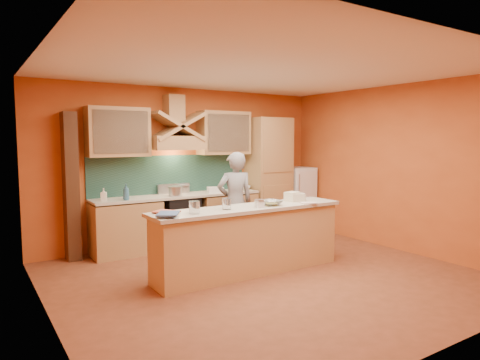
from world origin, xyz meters
TOP-DOWN VIEW (x-y plane):
  - floor at (0.00, 0.00)m, footprint 5.50×5.00m
  - ceiling at (0.00, 0.00)m, footprint 5.50×5.00m
  - wall_back at (0.00, 2.50)m, footprint 5.50×0.02m
  - wall_front at (0.00, -2.50)m, footprint 5.50×0.02m
  - wall_left at (-2.75, 0.00)m, footprint 0.02×5.00m
  - wall_right at (2.75, 0.00)m, footprint 0.02×5.00m
  - base_cabinet_left at (-1.25, 2.20)m, footprint 1.10×0.60m
  - base_cabinet_right at (0.65, 2.20)m, footprint 1.10×0.60m
  - counter_top at (-0.30, 2.20)m, footprint 3.00×0.62m
  - stove at (-0.30, 2.20)m, footprint 0.60×0.58m
  - backsplash at (-0.30, 2.48)m, footprint 3.00×0.03m
  - range_hood at (-0.30, 2.25)m, footprint 0.92×0.50m
  - hood_chimney at (-0.30, 2.35)m, footprint 0.30×0.30m
  - upper_cabinet_left at (-1.30, 2.33)m, footprint 1.00×0.35m
  - upper_cabinet_right at (0.70, 2.33)m, footprint 1.00×0.35m
  - pantry_column at (1.65, 2.20)m, footprint 0.80×0.60m
  - fridge at (2.40, 2.20)m, footprint 0.58×0.60m
  - trim_column_left at (-2.05, 2.35)m, footprint 0.20×0.30m
  - island_body at (-0.10, 0.30)m, footprint 2.80×0.55m
  - island_top at (-0.10, 0.30)m, footprint 2.90×0.62m
  - person at (0.32, 1.34)m, footprint 0.69×0.54m
  - pot_large at (-0.43, 2.07)m, footprint 0.24×0.24m
  - pot_small at (-0.11, 2.37)m, footprint 0.20×0.20m
  - soap_bottle_a at (-1.60, 2.19)m, footprint 0.11×0.12m
  - soap_bottle_b at (-1.29, 2.02)m, footprint 0.11×0.11m
  - bowl_back at (1.10, 2.22)m, footprint 0.29×0.29m
  - dish_rack at (0.39, 2.12)m, footprint 0.32×0.28m
  - book_lower at (-1.38, 0.37)m, footprint 0.35×0.38m
  - book_upper at (-1.47, 0.25)m, footprint 0.39×0.42m
  - jar_large at (-1.00, 0.20)m, footprint 0.14×0.14m
  - jar_small at (-0.49, 0.27)m, footprint 0.13×0.13m
  - kitchen_scale at (-0.02, 0.16)m, footprint 0.13×0.13m
  - mixing_bowl at (0.22, 0.22)m, footprint 0.34×0.34m
  - cloth at (0.80, 0.07)m, footprint 0.27×0.24m
  - grocery_bag_a at (0.76, 0.38)m, footprint 0.25×0.21m
  - grocery_bag_b at (0.80, 0.31)m, footprint 0.25×0.23m

SIDE VIEW (x-z plane):
  - floor at x=0.00m, z-range -0.01..0.01m
  - base_cabinet_left at x=-1.25m, z-range 0.00..0.86m
  - base_cabinet_right at x=0.65m, z-range 0.00..0.86m
  - island_body at x=-0.10m, z-range 0.00..0.88m
  - stove at x=-0.30m, z-range 0.00..0.90m
  - fridge at x=2.40m, z-range 0.00..1.30m
  - person at x=0.32m, z-range 0.00..1.68m
  - counter_top at x=-0.30m, z-range 0.88..0.92m
  - island_top at x=-0.10m, z-range 0.90..0.95m
  - cloth at x=0.80m, z-range 0.94..0.96m
  - bowl_back at x=1.10m, z-range 0.92..0.99m
  - book_lower at x=-1.38m, z-range 0.94..0.97m
  - pot_small at x=-0.11m, z-range 0.90..1.03m
  - dish_rack at x=0.39m, z-range 0.92..1.02m
  - book_upper at x=-1.47m, z-range 0.97..0.99m
  - mixing_bowl at x=0.22m, z-range 0.94..1.02m
  - pot_large at x=-0.43m, z-range 0.90..1.08m
  - kitchen_scale at x=-0.02m, z-range 0.95..1.03m
  - grocery_bag_b at x=0.80m, z-range 0.95..1.07m
  - grocery_bag_a at x=0.76m, z-range 0.94..1.09m
  - soap_bottle_a at x=-1.60m, z-range 0.92..1.11m
  - jar_small at x=-0.49m, z-range 0.95..1.10m
  - jar_large at x=-1.00m, z-range 0.95..1.10m
  - soap_bottle_b at x=-1.29m, z-range 0.92..1.18m
  - pantry_column at x=1.65m, z-range 0.00..2.30m
  - trim_column_left at x=-2.05m, z-range 0.00..2.30m
  - backsplash at x=-0.30m, z-range 0.90..1.60m
  - wall_back at x=0.00m, z-range 0.00..2.80m
  - wall_front at x=0.00m, z-range 0.00..2.80m
  - wall_left at x=-2.75m, z-range 0.00..2.80m
  - wall_right at x=2.75m, z-range 0.00..2.80m
  - range_hood at x=-0.30m, z-range 1.70..1.94m
  - upper_cabinet_left at x=-1.30m, z-range 1.60..2.40m
  - upper_cabinet_right at x=0.70m, z-range 1.60..2.40m
  - hood_chimney at x=-0.30m, z-range 2.15..2.65m
  - ceiling at x=0.00m, z-range 2.79..2.80m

